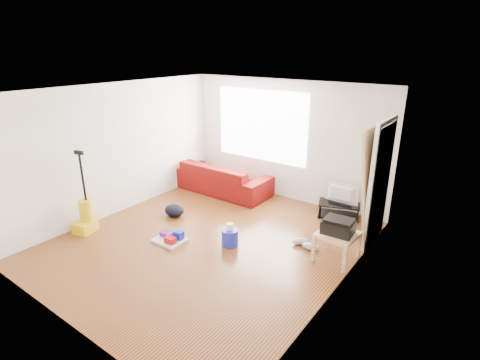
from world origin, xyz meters
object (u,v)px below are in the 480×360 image
Objects in this scene: sofa at (222,191)px; backpack at (175,216)px; bucket at (230,245)px; side_table at (337,237)px; cleaning_tray at (171,238)px; vacuum at (85,217)px; tv_stand at (339,209)px.

backpack is (0.08, -1.57, 0.00)m from sofa.
sofa is 8.18× the size of bucket.
side_table reaches higher than bucket.
vacuum is (-1.48, -0.62, 0.22)m from cleaning_tray.
bucket is 1.58m from backpack.
backpack is at bearing -164.91° from tv_stand.
vacuum is (-3.95, -1.73, -0.11)m from side_table.
sofa is at bearing 108.00° from cleaning_tray.
tv_stand is 1.46× the size of side_table.
side_table is at bearing 6.32° from backpack.
cleaning_tray is 1.01m from backpack.
vacuum is at bearing -157.11° from cleaning_tray.
tv_stand is at bearing 110.61° from side_table.
cleaning_tray is (-2.47, -1.11, -0.33)m from side_table.
sofa is 5.57× the size of backpack.
side_table is 1.45× the size of backpack.
cleaning_tray is 1.62m from vacuum.
cleaning_tray is at bearing -146.77° from tv_stand.
cleaning_tray is at bearing 108.00° from sofa.
sofa is at bearing 159.35° from side_table.
cleaning_tray is at bearing -150.61° from bucket.
sofa reaches higher than tv_stand.
bucket is at bearing 11.69° from vacuum.
side_table is 0.40× the size of vacuum.
cleaning_tray is (-1.92, -2.59, -0.10)m from tv_stand.
side_table is 3.19m from backpack.
cleaning_tray is at bearing -155.94° from side_table.
backpack is at bearing 92.83° from sofa.
side_table reaches higher than sofa.
tv_stand is 4.67m from vacuum.
sofa is at bearing 92.72° from backpack.
sofa is 3.85× the size of side_table.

